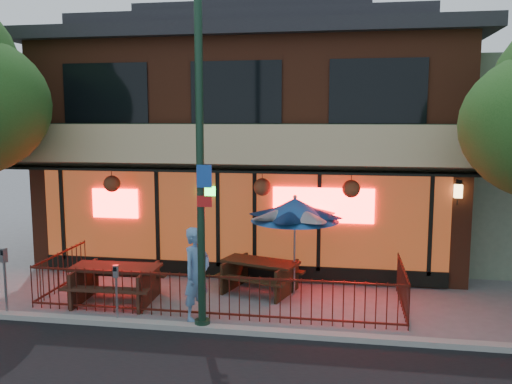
# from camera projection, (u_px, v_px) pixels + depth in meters

# --- Properties ---
(ground) EXTENTS (80.00, 80.00, 0.00)m
(ground) POSITION_uv_depth(u_px,v_px,m) (207.00, 322.00, 11.61)
(ground) COLOR gray
(ground) RESTS_ON ground
(curb) EXTENTS (80.00, 0.25, 0.12)m
(curb) POSITION_uv_depth(u_px,v_px,m) (201.00, 328.00, 11.11)
(curb) COLOR #999993
(curb) RESTS_ON ground
(restaurant_building) EXTENTS (12.96, 9.49, 8.05)m
(restaurant_building) POSITION_uv_depth(u_px,v_px,m) (260.00, 124.00, 18.00)
(restaurant_building) COLOR brown
(restaurant_building) RESTS_ON ground
(patio_fence) EXTENTS (8.44, 2.62, 1.00)m
(patio_fence) POSITION_uv_depth(u_px,v_px,m) (213.00, 286.00, 12.01)
(patio_fence) COLOR #46160F
(patio_fence) RESTS_ON ground
(street_light) EXTENTS (0.43, 0.32, 7.00)m
(street_light) POSITION_uv_depth(u_px,v_px,m) (200.00, 178.00, 10.79)
(street_light) COLOR #173423
(street_light) RESTS_ON ground
(picnic_table_left) EXTENTS (2.10, 1.64, 0.88)m
(picnic_table_left) POSITION_uv_depth(u_px,v_px,m) (116.00, 278.00, 12.78)
(picnic_table_left) COLOR #3D2116
(picnic_table_left) RESTS_ON ground
(picnic_table_right) EXTENTS (2.22, 1.94, 0.80)m
(picnic_table_right) POSITION_uv_depth(u_px,v_px,m) (260.00, 271.00, 13.54)
(picnic_table_right) COLOR #332112
(picnic_table_right) RESTS_ON ground
(patio_umbrella) EXTENTS (2.17, 2.17, 2.48)m
(patio_umbrella) POSITION_uv_depth(u_px,v_px,m) (295.00, 210.00, 13.24)
(patio_umbrella) COLOR gray
(patio_umbrella) RESTS_ON ground
(pedestrian) EXTENTS (0.75, 0.88, 2.03)m
(pedestrian) POSITION_uv_depth(u_px,v_px,m) (197.00, 274.00, 11.61)
(pedestrian) COLOR #618FC3
(pedestrian) RESTS_ON ground
(parking_meter_near) EXTENTS (0.13, 0.12, 1.27)m
(parking_meter_near) POSITION_uv_depth(u_px,v_px,m) (116.00, 284.00, 11.40)
(parking_meter_near) COLOR gray
(parking_meter_near) RESTS_ON ground
(parking_meter_far) EXTENTS (0.17, 0.16, 1.54)m
(parking_meter_far) POSITION_uv_depth(u_px,v_px,m) (4.00, 270.00, 11.80)
(parking_meter_far) COLOR gray
(parking_meter_far) RESTS_ON ground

